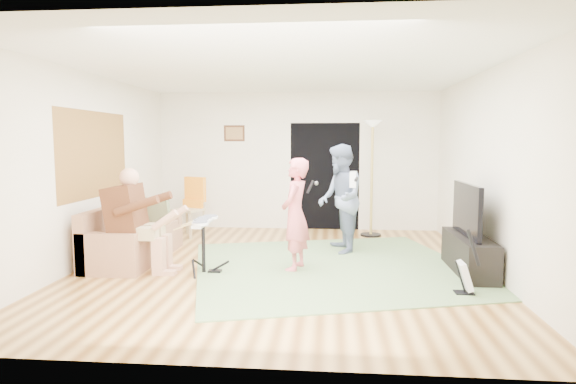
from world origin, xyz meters
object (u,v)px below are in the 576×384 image
Objects in this scene: guitarist at (340,199)px; sofa at (130,241)px; guitar_spare at (465,276)px; tv_cabinet at (469,255)px; drum_kit at (203,249)px; television at (467,210)px; dining_chair at (189,215)px; singer at (295,215)px; torchiere_lamp at (372,157)px.

sofa is at bearing -86.18° from guitarist.
tv_cabinet is at bearing 72.23° from guitar_spare.
television is (3.45, 0.31, 0.52)m from drum_kit.
television is at bearing -4.54° from dining_chair.
guitar_spare is at bearing -15.82° from sofa.
guitarist is at bearing 124.77° from guitar_spare.
guitar_spare is at bearing 25.47° from guitarist.
singer reaches higher than guitar_spare.
guitarist is 1.21× the size of tv_cabinet.
drum_kit is 3.84m from torchiere_lamp.
singer is 0.89× the size of guitarist.
guitarist is at bearing 37.11° from drum_kit.
guitarist reaches higher than tv_cabinet.
singer is (2.48, -0.38, 0.49)m from sofa.
television is (4.74, -0.34, 0.58)m from sofa.
torchiere_lamp reaches higher than drum_kit.
guitarist is at bearing 163.00° from singer.
guitar_spare is at bearing -15.09° from dining_chair.
guitarist reaches higher than dining_chair.
torchiere_lamp is (-0.79, 3.38, 1.23)m from guitar_spare.
sofa is 1.44m from drum_kit.
guitar_spare is 0.65× the size of television.
guitar_spare is 0.54× the size of tv_cabinet.
sofa is at bearing 153.23° from drum_kit.
guitarist is 1.63m from torchiere_lamp.
tv_cabinet is (1.08, -2.45, -1.20)m from torchiere_lamp.
dining_chair is (-3.34, -0.29, -1.07)m from torchiere_lamp.
dining_chair is at bearing 153.99° from tv_cabinet.
drum_kit is 0.44× the size of guitarist.
singer is at bearing -24.27° from dining_chair.
television is (0.25, 0.93, 0.63)m from guitar_spare.
dining_chair is (-0.93, 2.47, 0.06)m from drum_kit.
sofa is 1.70× the size of television.
tv_cabinet is at bearing 48.39° from guitarist.
singer is (1.20, 0.27, 0.43)m from drum_kit.
sofa is 2.56m from singer.
singer is 2.86m from torchiere_lamp.
guitarist is 2.99m from dining_chair.
dining_chair is at bearing -175.01° from torchiere_lamp.
guitarist is (1.82, 1.37, 0.52)m from drum_kit.
dining_chair is (-2.12, 2.20, -0.37)m from singer.
torchiere_lamp is 1.96× the size of dining_chair.
singer reaches higher than sofa.
dining_chair reaches higher than guitar_spare.
dining_chair is (-4.13, 3.09, 0.17)m from guitar_spare.
torchiere_lamp reaches higher than singer.
sofa reaches higher than tv_cabinet.
torchiere_lamp is at bearing 166.24° from singer.
television is (1.63, -1.06, 0.00)m from guitarist.
guitarist is 2.51m from guitar_spare.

